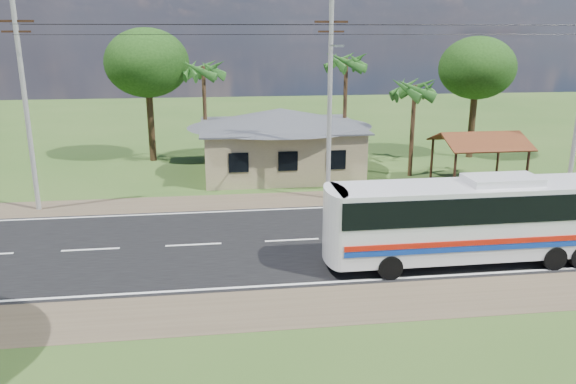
# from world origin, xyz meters

# --- Properties ---
(ground) EXTENTS (120.00, 120.00, 0.00)m
(ground) POSITION_xyz_m (0.00, 0.00, 0.00)
(ground) COLOR #2D4D1B
(ground) RESTS_ON ground
(road) EXTENTS (120.00, 16.00, 0.03)m
(road) POSITION_xyz_m (0.00, 0.00, 0.01)
(road) COLOR black
(road) RESTS_ON ground
(house) EXTENTS (12.40, 10.00, 5.00)m
(house) POSITION_xyz_m (1.00, 13.00, 2.64)
(house) COLOR tan
(house) RESTS_ON ground
(waiting_shed) EXTENTS (5.20, 4.48, 3.35)m
(waiting_shed) POSITION_xyz_m (13.00, 8.50, 2.73)
(waiting_shed) COLOR #331D12
(waiting_shed) RESTS_ON ground
(concrete_barrier) EXTENTS (7.00, 0.30, 0.90)m
(concrete_barrier) POSITION_xyz_m (12.00, 5.60, 0.45)
(concrete_barrier) COLOR #9E9E99
(concrete_barrier) RESTS_ON ground
(utility_poles) EXTENTS (32.80, 2.22, 11.00)m
(utility_poles) POSITION_xyz_m (2.67, 6.49, 5.77)
(utility_poles) COLOR #9E9E99
(utility_poles) RESTS_ON ground
(palm_near) EXTENTS (2.80, 2.80, 6.70)m
(palm_near) POSITION_xyz_m (9.50, 11.00, 5.71)
(palm_near) COLOR #47301E
(palm_near) RESTS_ON ground
(palm_mid) EXTENTS (2.80, 2.80, 8.20)m
(palm_mid) POSITION_xyz_m (6.00, 15.50, 7.16)
(palm_mid) COLOR #47301E
(palm_mid) RESTS_ON ground
(palm_far) EXTENTS (2.80, 2.80, 7.70)m
(palm_far) POSITION_xyz_m (-4.00, 16.00, 6.68)
(palm_far) COLOR #47301E
(palm_far) RESTS_ON ground
(tree_behind_house) EXTENTS (6.00, 6.00, 9.61)m
(tree_behind_house) POSITION_xyz_m (-8.00, 18.00, 7.12)
(tree_behind_house) COLOR #47301E
(tree_behind_house) RESTS_ON ground
(tree_behind_shed) EXTENTS (5.60, 5.60, 9.02)m
(tree_behind_shed) POSITION_xyz_m (16.00, 16.00, 6.68)
(tree_behind_shed) COLOR #47301E
(tree_behind_shed) RESTS_ON ground
(coach_bus) EXTENTS (11.87, 2.65, 3.68)m
(coach_bus) POSITION_xyz_m (7.12, -3.50, 2.10)
(coach_bus) COLOR silver
(coach_bus) RESTS_ON ground
(motorcycle) EXTENTS (1.80, 1.08, 0.89)m
(motorcycle) POSITION_xyz_m (8.81, 6.26, 0.45)
(motorcycle) COLOR black
(motorcycle) RESTS_ON ground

